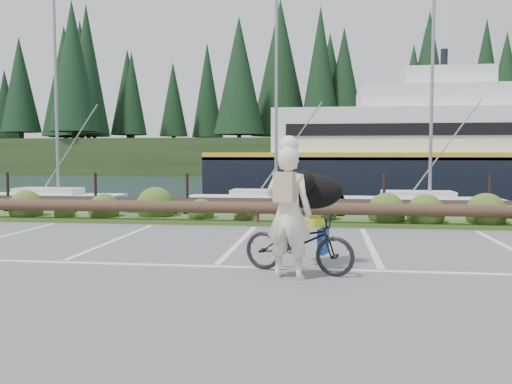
% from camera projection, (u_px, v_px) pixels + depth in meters
% --- Properties ---
extents(ground, '(72.00, 72.00, 0.00)m').
position_uv_depth(ground, '(220.00, 262.00, 9.00)').
color(ground, '#59595C').
extents(harbor_backdrop, '(170.00, 160.00, 30.00)m').
position_uv_depth(harbor_backdrop, '(319.00, 165.00, 86.50)').
color(harbor_backdrop, '#18283B').
rests_on(harbor_backdrop, ground).
extents(vegetation_strip, '(34.00, 1.60, 0.10)m').
position_uv_depth(vegetation_strip, '(260.00, 220.00, 14.23)').
color(vegetation_strip, '#3D5B21').
rests_on(vegetation_strip, ground).
extents(log_rail, '(32.00, 0.30, 0.60)m').
position_uv_depth(log_rail, '(256.00, 226.00, 13.54)').
color(log_rail, '#443021').
rests_on(log_rail, ground).
extents(bicycle, '(1.84, 1.11, 0.91)m').
position_uv_depth(bicycle, '(299.00, 243.00, 8.15)').
color(bicycle, black).
rests_on(bicycle, ground).
extents(cyclist, '(0.80, 0.64, 1.90)m').
position_uv_depth(cyclist, '(289.00, 213.00, 7.75)').
color(cyclist, '#F3E6CE').
rests_on(cyclist, ground).
extents(dog, '(0.76, 1.08, 0.57)m').
position_uv_depth(dog, '(311.00, 191.00, 8.61)').
color(dog, black).
rests_on(dog, bicycle).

